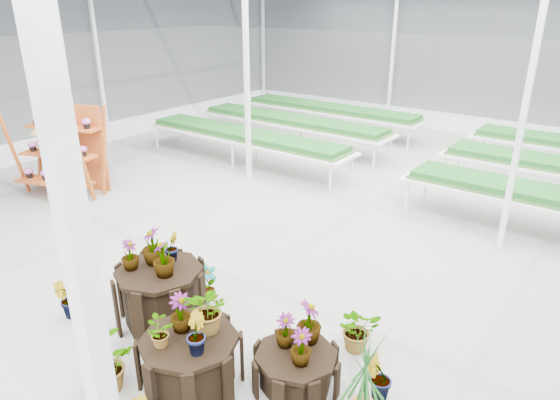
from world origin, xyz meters
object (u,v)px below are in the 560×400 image
Objects in this scene: plinth_tall at (161,296)px; plinth_mid at (191,361)px; bird_table at (51,160)px; shelf_rack at (60,152)px; plinth_low at (296,369)px.

plinth_tall is 1.03× the size of plinth_mid.
plinth_mid is 0.65× the size of bird_table.
bird_table is (0.17, -0.32, -0.10)m from shelf_rack.
bird_table is at bearing 168.70° from plinth_low.
shelf_rack is at bearing 160.98° from plinth_tall.
plinth_tall is 5.75m from bird_table.
bird_table is at bearing 161.52° from plinth_mid.
plinth_low is at bearing 34.99° from plinth_mid.
plinth_mid is at bearing -26.57° from plinth_tall.
plinth_tall is 1.35m from plinth_mid.
shelf_rack is at bearing 166.74° from plinth_low.
bird_table is (-7.69, 1.54, 0.69)m from plinth_low.
shelf_rack reaches higher than plinth_tall.
plinth_mid is 1.20× the size of plinth_low.
bird_table is (-5.49, 1.64, 0.49)m from plinth_tall.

